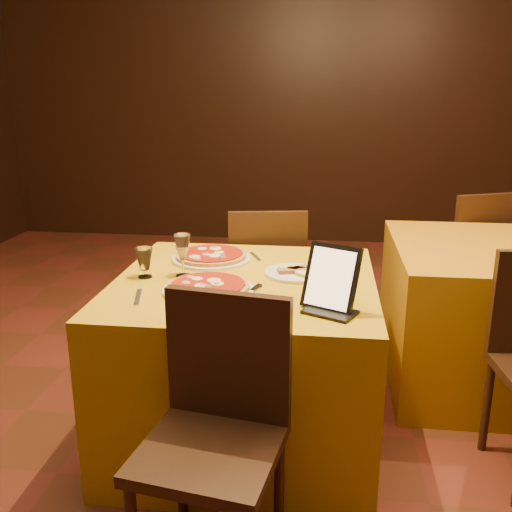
# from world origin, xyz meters

# --- Properties ---
(floor) EXTENTS (6.00, 7.00, 0.01)m
(floor) POSITION_xyz_m (0.00, 0.00, -0.01)
(floor) COLOR #5E2D19
(floor) RESTS_ON ground
(wall_back) EXTENTS (6.00, 0.01, 2.80)m
(wall_back) POSITION_xyz_m (0.00, 3.50, 1.40)
(wall_back) COLOR black
(wall_back) RESTS_ON floor
(main_table) EXTENTS (1.10, 1.10, 0.75)m
(main_table) POSITION_xyz_m (-0.02, -0.05, 0.38)
(main_table) COLOR #C5980C
(main_table) RESTS_ON floor
(side_table) EXTENTS (1.10, 1.10, 0.75)m
(side_table) POSITION_xyz_m (1.23, 0.63, 0.38)
(side_table) COLOR #AE750B
(side_table) RESTS_ON floor
(chair_main_near) EXTENTS (0.44, 0.44, 0.91)m
(chair_main_near) POSITION_xyz_m (-0.02, -0.84, 0.46)
(chair_main_near) COLOR black
(chair_main_near) RESTS_ON floor
(chair_main_far) EXTENTS (0.53, 0.53, 0.91)m
(chair_main_far) POSITION_xyz_m (-0.02, 0.78, 0.46)
(chair_main_far) COLOR black
(chair_main_far) RESTS_ON floor
(chair_side_far) EXTENTS (0.57, 0.57, 0.91)m
(chair_side_far) POSITION_xyz_m (1.23, 1.45, 0.46)
(chair_side_far) COLOR black
(chair_side_far) RESTS_ON floor
(pizza_near) EXTENTS (0.37, 0.37, 0.03)m
(pizza_near) POSITION_xyz_m (-0.14, -0.23, 0.77)
(pizza_near) COLOR white
(pizza_near) RESTS_ON main_table
(pizza_far) EXTENTS (0.37, 0.37, 0.03)m
(pizza_far) POSITION_xyz_m (-0.21, 0.21, 0.77)
(pizza_far) COLOR white
(pizza_far) RESTS_ON main_table
(cutlet_dish) EXTENTS (0.27, 0.27, 0.03)m
(cutlet_dish) POSITION_xyz_m (0.19, 0.04, 0.76)
(cutlet_dish) COLOR white
(cutlet_dish) RESTS_ON main_table
(wine_glass) EXTENTS (0.09, 0.09, 0.19)m
(wine_glass) POSITION_xyz_m (-0.29, -0.05, 0.84)
(wine_glass) COLOR #FCF58F
(wine_glass) RESTS_ON main_table
(water_glass) EXTENTS (0.09, 0.09, 0.13)m
(water_glass) POSITION_xyz_m (-0.45, -0.08, 0.81)
(water_glass) COLOR white
(water_glass) RESTS_ON main_table
(tablet) EXTENTS (0.23, 0.18, 0.24)m
(tablet) POSITION_xyz_m (0.34, -0.35, 0.87)
(tablet) COLOR black
(tablet) RESTS_ON main_table
(knife) EXTENTS (0.09, 0.22, 0.01)m
(knife) POSITION_xyz_m (0.02, -0.27, 0.75)
(knife) COLOR silver
(knife) RESTS_ON main_table
(fork_near) EXTENTS (0.06, 0.18, 0.01)m
(fork_near) POSITION_xyz_m (-0.39, -0.33, 0.75)
(fork_near) COLOR silver
(fork_near) RESTS_ON main_table
(fork_far) EXTENTS (0.08, 0.14, 0.01)m
(fork_far) POSITION_xyz_m (-0.01, 0.28, 0.75)
(fork_far) COLOR #B6B7BE
(fork_far) RESTS_ON main_table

